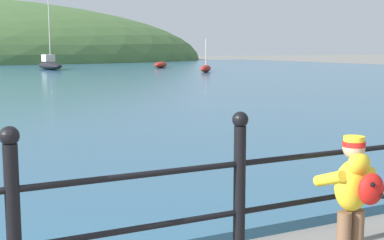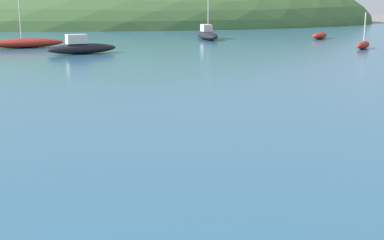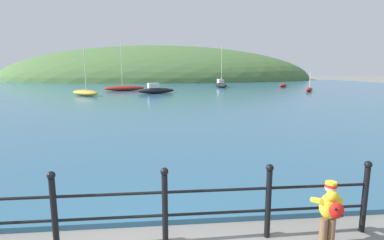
{
  "view_description": "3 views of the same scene",
  "coord_description": "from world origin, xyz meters",
  "px_view_note": "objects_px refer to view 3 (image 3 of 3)",
  "views": [
    {
      "loc": [
        0.0,
        -1.78,
        1.67
      ],
      "look_at": [
        2.73,
        3.57,
        0.86
      ],
      "focal_mm": 50.0,
      "sensor_mm": 36.0,
      "label": 1
    },
    {
      "loc": [
        1.77,
        -2.03,
        3.09
      ],
      "look_at": [
        2.97,
        6.51,
        1.13
      ],
      "focal_mm": 50.0,
      "sensor_mm": 36.0,
      "label": 2
    },
    {
      "loc": [
        0.44,
        -2.76,
        2.65
      ],
      "look_at": [
        1.46,
        7.45,
        0.89
      ],
      "focal_mm": 28.0,
      "sensor_mm": 36.0,
      "label": 3
    }
  ],
  "objects_px": {
    "boat_far_left": "(85,93)",
    "boat_green_fishing": "(124,88)",
    "child_in_coat": "(330,207)",
    "boat_twin_mast": "(309,90)",
    "boat_far_right": "(156,90)",
    "boat_mid_harbor": "(283,85)",
    "boat_white_sailboat": "(221,84)"
  },
  "relations": [
    {
      "from": "boat_far_left",
      "to": "boat_green_fishing",
      "type": "xyz_separation_m",
      "value": [
        2.91,
        6.26,
        0.01
      ]
    },
    {
      "from": "child_in_coat",
      "to": "boat_twin_mast",
      "type": "distance_m",
      "value": 31.13
    },
    {
      "from": "boat_far_right",
      "to": "boat_twin_mast",
      "type": "relative_size",
      "value": 1.85
    },
    {
      "from": "boat_mid_harbor",
      "to": "boat_green_fishing",
      "type": "relative_size",
      "value": 0.39
    },
    {
      "from": "child_in_coat",
      "to": "boat_green_fishing",
      "type": "distance_m",
      "value": 32.3
    },
    {
      "from": "boat_far_left",
      "to": "boat_far_right",
      "type": "xyz_separation_m",
      "value": [
        6.62,
        1.88,
        0.05
      ]
    },
    {
      "from": "boat_mid_harbor",
      "to": "boat_white_sailboat",
      "type": "relative_size",
      "value": 0.4
    },
    {
      "from": "boat_mid_harbor",
      "to": "boat_twin_mast",
      "type": "xyz_separation_m",
      "value": [
        -0.47,
        -8.41,
        0.0
      ]
    },
    {
      "from": "child_in_coat",
      "to": "boat_far_left",
      "type": "distance_m",
      "value": 27.11
    },
    {
      "from": "boat_far_right",
      "to": "boat_green_fishing",
      "type": "distance_m",
      "value": 5.74
    },
    {
      "from": "child_in_coat",
      "to": "boat_mid_harbor",
      "type": "xyz_separation_m",
      "value": [
        14.3,
        36.29,
        -0.26
      ]
    },
    {
      "from": "child_in_coat",
      "to": "boat_far_right",
      "type": "height_order",
      "value": "boat_far_right"
    },
    {
      "from": "child_in_coat",
      "to": "boat_far_left",
      "type": "xyz_separation_m",
      "value": [
        -9.7,
        25.31,
        -0.21
      ]
    },
    {
      "from": "boat_far_right",
      "to": "boat_mid_harbor",
      "type": "bearing_deg",
      "value": 27.63
    },
    {
      "from": "boat_twin_mast",
      "to": "child_in_coat",
      "type": "bearing_deg",
      "value": -116.38
    },
    {
      "from": "boat_far_right",
      "to": "boat_green_fishing",
      "type": "bearing_deg",
      "value": 130.23
    },
    {
      "from": "child_in_coat",
      "to": "boat_white_sailboat",
      "type": "distance_m",
      "value": 37.45
    },
    {
      "from": "boat_far_left",
      "to": "boat_green_fishing",
      "type": "relative_size",
      "value": 0.75
    },
    {
      "from": "child_in_coat",
      "to": "boat_mid_harbor",
      "type": "distance_m",
      "value": 39.01
    },
    {
      "from": "boat_white_sailboat",
      "to": "boat_far_right",
      "type": "bearing_deg",
      "value": -131.74
    },
    {
      "from": "boat_green_fishing",
      "to": "boat_far_right",
      "type": "bearing_deg",
      "value": -49.77
    },
    {
      "from": "boat_far_right",
      "to": "boat_white_sailboat",
      "type": "distance_m",
      "value": 13.17
    },
    {
      "from": "child_in_coat",
      "to": "boat_far_right",
      "type": "relative_size",
      "value": 0.25
    },
    {
      "from": "boat_far_right",
      "to": "boat_mid_harbor",
      "type": "xyz_separation_m",
      "value": [
        17.38,
        9.1,
        -0.1
      ]
    },
    {
      "from": "boat_far_right",
      "to": "boat_mid_harbor",
      "type": "distance_m",
      "value": 19.62
    },
    {
      "from": "boat_far_left",
      "to": "boat_mid_harbor",
      "type": "distance_m",
      "value": 26.4
    },
    {
      "from": "boat_far_left",
      "to": "boat_twin_mast",
      "type": "distance_m",
      "value": 23.67
    },
    {
      "from": "boat_mid_harbor",
      "to": "boat_white_sailboat",
      "type": "xyz_separation_m",
      "value": [
        -8.62,
        0.73,
        0.13
      ]
    },
    {
      "from": "boat_twin_mast",
      "to": "boat_far_right",
      "type": "bearing_deg",
      "value": -177.65
    },
    {
      "from": "child_in_coat",
      "to": "boat_mid_harbor",
      "type": "height_order",
      "value": "child_in_coat"
    },
    {
      "from": "boat_far_right",
      "to": "boat_mid_harbor",
      "type": "height_order",
      "value": "boat_far_right"
    },
    {
      "from": "boat_white_sailboat",
      "to": "boat_green_fishing",
      "type": "relative_size",
      "value": 0.99
    }
  ]
}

